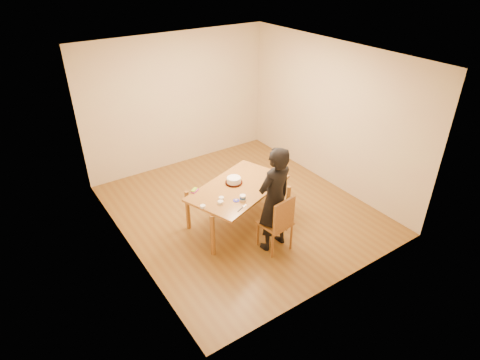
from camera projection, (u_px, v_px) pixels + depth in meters
room_shell at (229, 133)px, 6.72m from camera, size 4.00×4.50×2.70m
dining_table at (238, 188)px, 6.38m from camera, size 1.84×1.44×0.04m
dining_chair at (275, 223)px, 6.04m from camera, size 0.48×0.48×0.04m
cake_plate at (234, 183)px, 6.46m from camera, size 0.28×0.28×0.02m
cake at (234, 180)px, 6.44m from camera, size 0.23×0.23×0.07m
frosting_dome at (234, 177)px, 6.42m from camera, size 0.23×0.23×0.03m
frosting_tub at (243, 198)px, 6.02m from camera, size 0.09×0.09×0.08m
frosting_lid at (236, 201)px, 6.02m from camera, size 0.10×0.10×0.01m
frosting_dollop at (236, 200)px, 6.01m from camera, size 0.04×0.04×0.02m
ramekin_green at (221, 202)px, 5.95m from camera, size 0.09×0.09×0.04m
ramekin_yellow at (221, 198)px, 6.05m from camera, size 0.08×0.08×0.04m
ramekin_multi at (203, 206)px, 5.86m from camera, size 0.08×0.08×0.04m
candy_box_pink at (195, 191)px, 6.25m from camera, size 0.15×0.12×0.02m
candy_box_green at (194, 190)px, 6.24m from camera, size 0.13×0.12×0.02m
spatula at (240, 209)px, 5.82m from camera, size 0.14×0.07×0.01m
person at (274, 200)px, 5.87m from camera, size 0.66×0.47×1.69m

